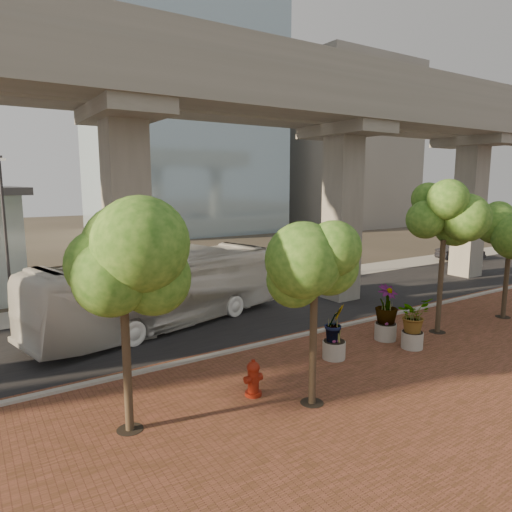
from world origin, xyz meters
TOP-DOWN VIEW (x-y plane):
  - ground at (0.00, 0.00)m, footprint 160.00×160.00m
  - brick_plaza at (0.00, -8.00)m, footprint 70.00×13.00m
  - asphalt_road at (0.00, 2.00)m, footprint 90.00×8.00m
  - curb_strip at (0.00, -2.00)m, footprint 70.00×0.25m
  - far_sidewalk at (0.00, 7.50)m, footprint 90.00×3.00m
  - transit_viaduct at (0.00, 2.00)m, footprint 72.00×5.60m
  - midrise_block at (38.00, 36.00)m, footprint 18.00×16.00m
  - transit_bus at (-4.34, 2.58)m, footprint 12.62×5.72m
  - parked_car at (23.51, 5.97)m, footprint 4.32×2.51m
  - fire_hydrant at (-4.63, -5.50)m, footprint 0.58×0.52m
  - planter_front at (2.85, -5.48)m, footprint 1.87×1.87m
  - planter_right at (2.72, -4.23)m, footprint 2.18×2.18m
  - planter_left at (-0.50, -4.61)m, footprint 1.89×1.89m
  - street_tree_far_west at (-8.45, -5.39)m, footprint 3.93×3.93m
  - street_tree_near_west at (-3.43, -6.87)m, footprint 3.21×3.21m
  - street_tree_near_east at (5.41, -4.81)m, footprint 3.39×3.39m
  - street_tree_far_east at (10.06, -5.15)m, footprint 3.20×3.20m
  - streetlamp_west at (-10.09, 7.14)m, footprint 0.38×1.11m
  - streetlamp_east at (11.01, 7.12)m, footprint 0.44×1.30m

SIDE VIEW (x-z plane):
  - ground at x=0.00m, z-range 0.00..0.00m
  - asphalt_road at x=0.00m, z-range 0.00..0.04m
  - brick_plaza at x=0.00m, z-range 0.00..0.06m
  - far_sidewalk at x=0.00m, z-range 0.00..0.06m
  - curb_strip at x=0.00m, z-range 0.00..0.16m
  - fire_hydrant at x=-4.63m, z-range 0.04..1.19m
  - parked_car at x=23.51m, z-range 0.00..1.34m
  - planter_front at x=2.85m, z-range 0.28..2.34m
  - planter_left at x=-0.50m, z-range 0.28..2.37m
  - planter_right at x=2.72m, z-range 0.31..2.63m
  - transit_bus at x=-4.34m, z-range 0.00..3.43m
  - street_tree_near_west at x=-3.43m, z-range 1.41..7.08m
  - streetlamp_west at x=-10.09m, z-range 0.64..8.31m
  - street_tree_far_west at x=-8.45m, z-range 1.41..7.74m
  - street_tree_far_east at x=10.06m, z-range 1.59..7.62m
  - street_tree_near_east at x=5.41m, z-range 1.80..8.42m
  - streetlamp_east at x=11.01m, z-range 0.75..9.72m
  - transit_viaduct at x=0.00m, z-range 1.09..13.49m
  - midrise_block at x=38.00m, z-range 0.00..24.00m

